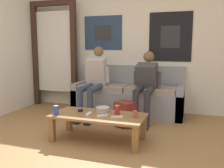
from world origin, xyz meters
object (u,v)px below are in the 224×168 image
(couch, at_px, (128,97))
(game_controller_far_center, at_px, (117,117))
(coffee_table, at_px, (98,119))
(game_controller_near_left, at_px, (102,116))
(person_seated_adult, at_px, (94,79))
(ceramic_bowl, at_px, (103,109))
(drink_can_red, at_px, (117,110))
(cell_phone, at_px, (80,111))
(drink_can_blue, at_px, (56,110))
(game_controller_near_right, at_px, (89,114))
(pillar_candle, at_px, (135,114))
(person_seated_teen, at_px, (146,83))
(backpack, at_px, (125,115))

(couch, relative_size, game_controller_far_center, 14.00)
(coffee_table, xyz_separation_m, game_controller_near_left, (0.09, -0.08, 0.07))
(person_seated_adult, xyz_separation_m, ceramic_bowl, (0.51, -0.94, -0.28))
(drink_can_red, height_order, cell_phone, drink_can_red)
(drink_can_red, bearing_deg, person_seated_adult, 126.27)
(drink_can_blue, distance_m, game_controller_near_right, 0.43)
(pillar_candle, bearing_deg, game_controller_far_center, -158.16)
(drink_can_blue, height_order, cell_phone, drink_can_blue)
(drink_can_blue, height_order, drink_can_red, same)
(ceramic_bowl, xyz_separation_m, drink_can_blue, (-0.53, -0.34, 0.02))
(couch, xyz_separation_m, person_seated_teen, (0.40, -0.36, 0.34))
(person_seated_teen, xyz_separation_m, drink_can_red, (-0.18, -1.03, -0.23))
(backpack, distance_m, game_controller_near_right, 0.80)
(game_controller_near_left, bearing_deg, drink_can_red, 44.84)
(couch, xyz_separation_m, pillar_candle, (0.47, -1.44, 0.09))
(couch, bearing_deg, game_controller_far_center, -80.31)
(coffee_table, relative_size, person_seated_adult, 0.99)
(person_seated_adult, bearing_deg, person_seated_teen, 1.11)
(coffee_table, relative_size, game_controller_far_center, 8.52)
(person_seated_teen, bearing_deg, game_controller_far_center, -96.71)
(person_seated_teen, height_order, cell_phone, person_seated_teen)
(drink_can_blue, bearing_deg, backpack, 51.57)
(couch, xyz_separation_m, ceramic_bowl, (-0.01, -1.31, 0.09))
(couch, height_order, pillar_candle, couch)
(person_seated_adult, distance_m, game_controller_near_right, 1.23)
(drink_can_red, bearing_deg, coffee_table, -162.94)
(drink_can_red, distance_m, game_controller_near_right, 0.38)
(ceramic_bowl, relative_size, cell_phone, 1.26)
(person_seated_adult, height_order, pillar_candle, person_seated_adult)
(drink_can_blue, xyz_separation_m, game_controller_near_left, (0.61, 0.11, -0.05))
(coffee_table, xyz_separation_m, drink_can_blue, (-0.52, -0.19, 0.12))
(drink_can_red, xyz_separation_m, game_controller_near_left, (-0.15, -0.15, -0.05))
(pillar_candle, distance_m, game_controller_far_center, 0.23)
(drink_can_blue, bearing_deg, game_controller_near_right, 19.85)
(person_seated_teen, relative_size, pillar_candle, 11.85)
(backpack, height_order, game_controller_near_right, backpack)
(cell_phone, bearing_deg, person_seated_adult, 101.52)
(couch, xyz_separation_m, game_controller_near_right, (-0.14, -1.50, 0.06))
(ceramic_bowl, xyz_separation_m, pillar_candle, (0.48, -0.13, 0.00))
(cell_phone, bearing_deg, drink_can_blue, -127.84)
(cell_phone, bearing_deg, game_controller_near_left, -23.58)
(game_controller_near_right, bearing_deg, game_controller_near_left, -9.81)
(game_controller_near_left, bearing_deg, coffee_table, 137.96)
(ceramic_bowl, bearing_deg, game_controller_near_right, -123.77)
(coffee_table, distance_m, person_seated_teen, 1.23)
(person_seated_adult, relative_size, game_controller_near_right, 8.57)
(coffee_table, bearing_deg, ceramic_bowl, 86.20)
(drink_can_blue, height_order, game_controller_near_right, drink_can_blue)
(person_seated_teen, relative_size, drink_can_blue, 9.36)
(drink_can_red, relative_size, game_controller_far_center, 0.86)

